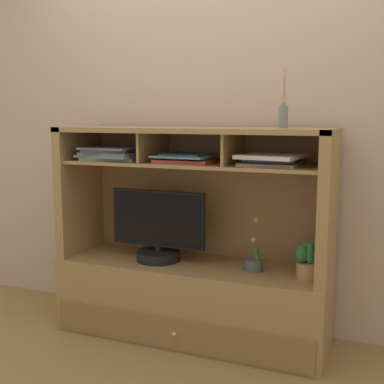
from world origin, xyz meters
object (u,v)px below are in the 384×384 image
object	(u,v)px
potted_fern	(309,263)
magazine_stack_left	(186,158)
tv_monitor	(158,233)
potted_orchid	(254,263)
diffuser_bottle	(283,116)
magazine_stack_right	(271,160)
media_console	(193,273)
magazine_stack_centre	(113,154)

from	to	relation	value
potted_fern	magazine_stack_left	xyz separation A→B (m)	(-0.73, -0.01, 0.56)
tv_monitor	potted_orchid	size ratio (longest dim) A/B	1.94
potted_fern	magazine_stack_left	world-z (taller)	magazine_stack_left
tv_monitor	potted_fern	size ratio (longest dim) A/B	2.86
potted_orchid	potted_fern	bearing A→B (deg)	-4.22
potted_fern	magazine_stack_left	size ratio (longest dim) A/B	0.63
tv_monitor	magazine_stack_left	world-z (taller)	magazine_stack_left
magazine_stack_left	diffuser_bottle	world-z (taller)	diffuser_bottle
tv_monitor	magazine_stack_right	bearing A→B (deg)	-1.18
potted_fern	magazine_stack_left	bearing A→B (deg)	-179.13
magazine_stack_left	magazine_stack_right	size ratio (longest dim) A/B	0.94
media_console	magazine_stack_left	distance (m)	0.71
potted_orchid	diffuser_bottle	distance (m)	0.86
potted_fern	diffuser_bottle	xyz separation A→B (m)	(-0.17, 0.03, 0.80)
potted_orchid	magazine_stack_centre	bearing A→B (deg)	-176.43
tv_monitor	potted_orchid	distance (m)	0.62
tv_monitor	potted_fern	xyz separation A→B (m)	(0.92, -0.00, -0.09)
magazine_stack_left	magazine_stack_right	world-z (taller)	magazine_stack_right
magazine_stack_centre	potted_orchid	bearing A→B (deg)	3.57
media_console	diffuser_bottle	distance (m)	1.09
magazine_stack_left	magazine_stack_centre	size ratio (longest dim) A/B	0.86
media_console	potted_fern	world-z (taller)	media_console
magazine_stack_right	diffuser_bottle	size ratio (longest dim) A/B	1.12
media_console	potted_orchid	distance (m)	0.40
magazine_stack_centre	magazine_stack_right	xyz separation A→B (m)	(0.99, 0.02, -0.01)
media_console	tv_monitor	bearing A→B (deg)	-171.49
magazine_stack_centre	potted_fern	bearing A→B (deg)	1.53
magazine_stack_right	potted_orchid	bearing A→B (deg)	159.94
tv_monitor	diffuser_bottle	size ratio (longest dim) A/B	1.89
potted_orchid	potted_fern	distance (m)	0.32
tv_monitor	potted_orchid	xyz separation A→B (m)	(0.61, 0.02, -0.13)
media_console	potted_fern	bearing A→B (deg)	-2.89
tv_monitor	magazine_stack_left	distance (m)	0.51
magazine_stack_left	magazine_stack_centre	distance (m)	0.49
potted_fern	media_console	bearing A→B (deg)	177.11
magazine_stack_left	magazine_stack_right	xyz separation A→B (m)	(0.50, -0.00, 0.01)
media_console	diffuser_bottle	world-z (taller)	diffuser_bottle
magazine_stack_left	magazine_stack_right	distance (m)	0.50
potted_fern	diffuser_bottle	size ratio (longest dim) A/B	0.66
tv_monitor	magazine_stack_left	bearing A→B (deg)	-4.08
magazine_stack_left	magazine_stack_right	bearing A→B (deg)	-0.04
potted_orchid	magazine_stack_right	distance (m)	0.61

